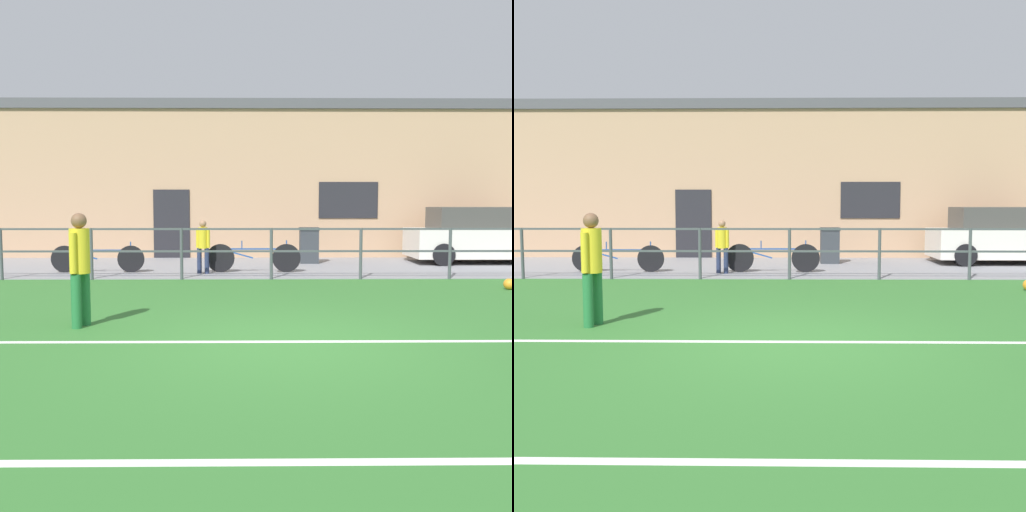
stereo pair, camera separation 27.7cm
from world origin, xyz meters
TOP-DOWN VIEW (x-y plane):
  - ground at (0.00, 0.00)m, footprint 60.00×44.00m
  - field_line_touchline at (0.00, 0.05)m, footprint 36.00×0.11m
  - field_line_hash at (0.00, -3.39)m, footprint 36.00×0.11m
  - pavement_strip at (0.00, 8.50)m, footprint 48.00×5.00m
  - perimeter_fence at (0.00, 6.00)m, footprint 36.07×0.07m
  - clubhouse_facade at (-0.00, 12.20)m, footprint 28.00×2.56m
  - player_striker at (-2.82, 0.97)m, footprint 0.28×0.42m
  - soccer_ball_match at (4.65, 4.40)m, footprint 0.22×0.22m
  - spectator_child at (-1.60, 6.95)m, footprint 0.34×0.22m
  - parked_car_red at (6.05, 9.45)m, footprint 4.12×1.88m
  - bicycle_parked_0 at (-4.18, 7.20)m, footprint 2.26×0.04m
  - bicycle_parked_1 at (-0.40, 7.20)m, footprint 2.30×0.04m
  - trash_bin_0 at (1.18, 9.35)m, footprint 0.54×0.46m

SIDE VIEW (x-z plane):
  - ground at x=0.00m, z-range -0.04..0.00m
  - field_line_touchline at x=0.00m, z-range 0.00..0.00m
  - field_line_hash at x=0.00m, z-range 0.00..0.00m
  - pavement_strip at x=0.00m, z-range 0.00..0.02m
  - soccer_ball_match at x=4.65m, z-range 0.00..0.22m
  - bicycle_parked_0 at x=-4.18m, z-range -0.01..0.74m
  - bicycle_parked_1 at x=-0.40m, z-range -0.01..0.77m
  - trash_bin_0 at x=1.18m, z-range 0.02..1.02m
  - spectator_child at x=-1.60m, z-range 0.11..1.38m
  - perimeter_fence at x=0.00m, z-range 0.17..1.32m
  - parked_car_red at x=6.05m, z-range -0.02..1.54m
  - player_striker at x=-2.82m, z-range 0.11..1.69m
  - clubhouse_facade at x=0.00m, z-range 0.01..4.83m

